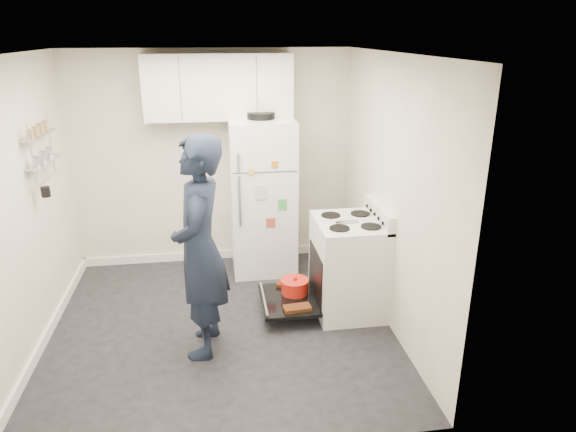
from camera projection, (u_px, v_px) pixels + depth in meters
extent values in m
cube|color=black|center=(221.00, 326.00, 4.93)|extent=(3.20, 3.20, 0.01)
cube|color=white|center=(207.00, 54.00, 4.08)|extent=(3.20, 3.20, 0.01)
cube|color=beige|center=(213.00, 160.00, 5.99)|extent=(3.20, 0.01, 2.50)
cube|color=beige|center=(219.00, 288.00, 3.01)|extent=(3.20, 0.01, 2.50)
cube|color=beige|center=(22.00, 212.00, 4.28)|extent=(0.01, 3.20, 2.50)
cube|color=beige|center=(390.00, 195.00, 4.72)|extent=(0.01, 3.20, 2.50)
cube|color=white|center=(47.00, 335.00, 4.69)|extent=(0.03, 3.20, 0.10)
cube|color=white|center=(218.00, 254.00, 6.38)|extent=(3.20, 0.03, 0.10)
cube|color=silver|center=(348.00, 267.00, 5.09)|extent=(0.65, 0.76, 0.92)
cube|color=black|center=(341.00, 273.00, 5.10)|extent=(0.53, 0.60, 0.52)
cube|color=orange|center=(367.00, 272.00, 5.13)|extent=(0.02, 0.56, 0.46)
cylinder|color=black|center=(345.00, 289.00, 5.17)|extent=(0.34, 0.34, 0.02)
cube|color=silver|center=(379.00, 214.00, 4.94)|extent=(0.08, 0.76, 0.18)
cube|color=silver|center=(350.00, 223.00, 4.93)|extent=(0.65, 0.76, 0.03)
cube|color=#B2B2B7|center=(347.00, 221.00, 4.86)|extent=(0.22, 0.03, 0.01)
cube|color=black|center=(288.00, 300.00, 5.11)|extent=(0.55, 0.70, 0.03)
cylinder|color=#B2B2B7|center=(264.00, 298.00, 5.06)|extent=(0.02, 0.66, 0.02)
cylinder|color=red|center=(295.00, 287.00, 5.19)|extent=(0.27, 0.27, 0.13)
cylinder|color=red|center=(295.00, 281.00, 5.17)|extent=(0.28, 0.28, 0.02)
sphere|color=red|center=(295.00, 278.00, 5.16)|extent=(0.04, 0.04, 0.04)
cube|color=#81340E|center=(297.00, 308.00, 4.89)|extent=(0.27, 0.16, 0.04)
cube|color=#81340E|center=(289.00, 284.00, 5.36)|extent=(0.29, 0.19, 0.04)
cube|color=white|center=(262.00, 197.00, 5.86)|extent=(0.72, 0.70, 1.77)
cube|color=#4C4C4C|center=(265.00, 172.00, 5.40)|extent=(0.68, 0.01, 0.01)
cube|color=#B2B2B7|center=(238.00, 162.00, 5.31)|extent=(0.03, 0.03, 0.20)
cube|color=#B2B2B7|center=(240.00, 201.00, 5.45)|extent=(0.03, 0.03, 0.55)
cylinder|color=black|center=(261.00, 116.00, 5.55)|extent=(0.30, 0.30, 0.07)
cube|color=gold|center=(251.00, 172.00, 5.37)|extent=(0.06, 0.01, 0.06)
cube|color=green|center=(282.00, 205.00, 5.55)|extent=(0.09, 0.01, 0.12)
cube|color=#C03D36|center=(271.00, 222.00, 5.60)|extent=(0.10, 0.01, 0.10)
cube|color=beige|center=(261.00, 192.00, 5.47)|extent=(0.12, 0.01, 0.16)
cube|color=#BA7B15|center=(275.00, 164.00, 5.39)|extent=(0.07, 0.01, 0.07)
cube|color=silver|center=(219.00, 87.00, 5.56)|extent=(1.60, 0.33, 0.70)
cube|color=#B2B2B7|center=(39.00, 135.00, 4.57)|extent=(0.14, 0.60, 0.02)
cube|color=#B2B2B7|center=(44.00, 162.00, 4.65)|extent=(0.14, 0.60, 0.02)
cylinder|color=black|center=(46.00, 192.00, 4.57)|extent=(0.08, 0.08, 0.09)
imported|color=black|center=(200.00, 249.00, 4.28)|extent=(0.54, 0.75, 1.92)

